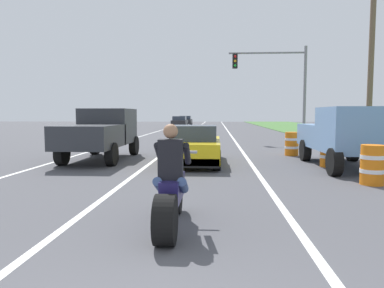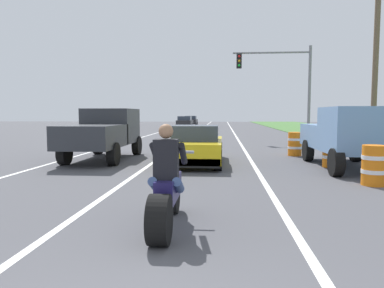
{
  "view_description": "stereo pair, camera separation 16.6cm",
  "coord_description": "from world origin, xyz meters",
  "views": [
    {
      "loc": [
        0.54,
        -1.96,
        1.76
      ],
      "look_at": [
        -0.06,
        7.09,
        1.0
      ],
      "focal_mm": 33.3,
      "sensor_mm": 36.0,
      "label": 1
    },
    {
      "loc": [
        0.71,
        -1.95,
        1.76
      ],
      "look_at": [
        -0.06,
        7.09,
        1.0
      ],
      "focal_mm": 33.3,
      "sensor_mm": 36.0,
      "label": 2
    }
  ],
  "objects": [
    {
      "name": "traffic_light_mast_near",
      "position": [
        4.61,
        21.03,
        4.02
      ],
      "size": [
        4.88,
        0.34,
        6.0
      ],
      "color": "gray",
      "rests_on": "ground"
    },
    {
      "name": "construction_barrel_far",
      "position": [
        3.77,
        13.36,
        0.5
      ],
      "size": [
        0.58,
        0.58,
        1.0
      ],
      "color": "orange",
      "rests_on": "ground"
    },
    {
      "name": "construction_barrel_mid",
      "position": [
        4.33,
        10.16,
        0.5
      ],
      "size": [
        0.58,
        0.58,
        1.0
      ],
      "color": "orange",
      "rests_on": "ground"
    },
    {
      "name": "utility_pole_roadside",
      "position": [
        7.42,
        14.59,
        4.45
      ],
      "size": [
        0.24,
        0.24,
        8.89
      ],
      "primitive_type": "cylinder",
      "color": "brown",
      "rests_on": "ground"
    },
    {
      "name": "distant_car_further_ahead",
      "position": [
        -3.97,
        51.05,
        0.77
      ],
      "size": [
        1.8,
        4.0,
        1.5
      ],
      "color": "#262628",
      "rests_on": "ground"
    },
    {
      "name": "motorcycle_with_rider",
      "position": [
        -0.13,
        3.28,
        0.59
      ],
      "size": [
        0.7,
        2.21,
        1.62
      ],
      "color": "black",
      "rests_on": "ground"
    },
    {
      "name": "pickup_truck_right_shoulder_light_blue",
      "position": [
        4.8,
        10.07,
        1.11
      ],
      "size": [
        2.02,
        4.8,
        1.98
      ],
      "color": "#6B93C6",
      "rests_on": "ground"
    },
    {
      "name": "lane_stripe_centre_dashed",
      "position": [
        -1.8,
        20.0,
        0.0
      ],
      "size": [
        0.14,
        120.0,
        0.01
      ],
      "primitive_type": "cube",
      "color": "white",
      "rests_on": "ground"
    },
    {
      "name": "lane_stripe_left_solid",
      "position": [
        -5.4,
        20.0,
        0.0
      ],
      "size": [
        0.14,
        120.0,
        0.01
      ],
      "primitive_type": "cube",
      "color": "white",
      "rests_on": "ground"
    },
    {
      "name": "pickup_truck_left_lane_dark_grey",
      "position": [
        -3.87,
        11.5,
        1.11
      ],
      "size": [
        2.02,
        4.8,
        1.98
      ],
      "color": "#2D3035",
      "rests_on": "ground"
    },
    {
      "name": "lane_stripe_right_solid",
      "position": [
        1.8,
        20.0,
        0.0
      ],
      "size": [
        0.14,
        120.0,
        0.01
      ],
      "primitive_type": "cube",
      "color": "white",
      "rests_on": "ground"
    },
    {
      "name": "construction_barrel_nearest",
      "position": [
        4.45,
        7.12,
        0.5
      ],
      "size": [
        0.58,
        0.58,
        1.0
      ],
      "color": "orange",
      "rests_on": "ground"
    },
    {
      "name": "sports_car_yellow",
      "position": [
        -0.22,
        10.65,
        0.63
      ],
      "size": [
        1.84,
        4.3,
        1.37
      ],
      "color": "yellow",
      "rests_on": "ground"
    },
    {
      "name": "distant_car_far_ahead",
      "position": [
        -3.94,
        42.01,
        0.77
      ],
      "size": [
        1.8,
        4.0,
        1.5
      ],
      "color": "#262628",
      "rests_on": "ground"
    }
  ]
}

